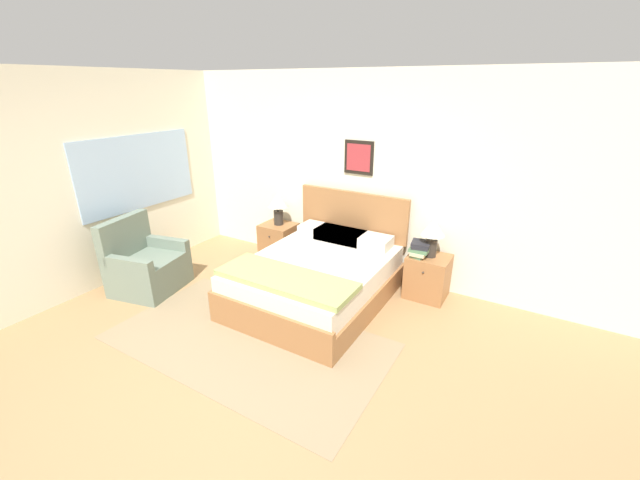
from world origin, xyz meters
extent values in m
plane|color=#99754C|center=(0.00, 0.00, 0.00)|extent=(16.00, 16.00, 0.00)
cube|color=beige|center=(0.00, 2.66, 1.30)|extent=(7.67, 0.06, 2.60)
cube|color=black|center=(-0.05, 2.62, 1.56)|extent=(0.39, 0.02, 0.42)
cube|color=#9E2D33|center=(-0.05, 2.61, 1.56)|extent=(0.32, 0.00, 0.34)
cube|color=beige|center=(-2.66, 1.32, 1.30)|extent=(0.06, 5.03, 2.60)
cube|color=#9EBCDB|center=(-2.62, 1.28, 1.33)|extent=(0.02, 1.69, 0.96)
cube|color=#897556|center=(-0.25, 0.56, 0.00)|extent=(2.80, 1.52, 0.01)
cube|color=#936038|center=(-0.07, 1.60, 0.14)|extent=(1.52, 1.94, 0.28)
cube|color=#936038|center=(-0.07, 0.66, 0.32)|extent=(1.52, 0.06, 0.08)
cube|color=beige|center=(-0.07, 1.60, 0.40)|extent=(1.46, 1.86, 0.24)
cube|color=#936038|center=(-0.07, 2.54, 0.83)|extent=(1.52, 0.06, 0.60)
cube|color=#8E9E5B|center=(-0.07, 1.00, 0.55)|extent=(1.49, 0.54, 0.06)
cube|color=beige|center=(-0.44, 2.31, 0.59)|extent=(0.52, 0.32, 0.14)
cube|color=beige|center=(0.29, 2.31, 0.59)|extent=(0.52, 0.32, 0.14)
cube|color=#9E2D33|center=(-0.07, 2.31, 0.59)|extent=(0.52, 0.32, 0.14)
cube|color=#9E2D33|center=(-0.19, 2.31, 0.59)|extent=(0.52, 0.32, 0.14)
cube|color=slate|center=(-2.02, 0.79, 0.21)|extent=(0.86, 0.91, 0.43)
cube|color=slate|center=(-2.31, 0.73, 0.67)|extent=(0.28, 0.78, 0.49)
cube|color=slate|center=(-2.09, 1.12, 0.50)|extent=(0.72, 0.25, 0.14)
cube|color=slate|center=(-1.95, 0.46, 0.50)|extent=(0.72, 0.25, 0.14)
cube|color=#936038|center=(-1.18, 2.38, 0.27)|extent=(0.48, 0.42, 0.53)
sphere|color=#332D28|center=(-1.18, 2.16, 0.41)|extent=(0.02, 0.02, 0.02)
cube|color=#936038|center=(1.03, 2.38, 0.27)|extent=(0.48, 0.42, 0.53)
sphere|color=#332D28|center=(1.03, 2.16, 0.41)|extent=(0.02, 0.02, 0.02)
cylinder|color=#2D2823|center=(-1.17, 2.39, 0.63)|extent=(0.14, 0.14, 0.21)
cylinder|color=#2D2823|center=(-1.17, 2.39, 0.77)|extent=(0.02, 0.02, 0.06)
cone|color=beige|center=(-1.17, 2.39, 0.89)|extent=(0.28, 0.28, 0.19)
cylinder|color=#2D2823|center=(1.03, 2.39, 0.63)|extent=(0.14, 0.14, 0.21)
cylinder|color=#2D2823|center=(1.03, 2.39, 0.77)|extent=(0.02, 0.02, 0.06)
cone|color=beige|center=(1.03, 2.39, 0.89)|extent=(0.28, 0.28, 0.19)
cube|color=#4C7551|center=(0.92, 2.33, 0.55)|extent=(0.19, 0.27, 0.03)
cube|color=beige|center=(0.92, 2.33, 0.58)|extent=(0.17, 0.28, 0.04)
cube|color=#4C7551|center=(0.92, 2.33, 0.62)|extent=(0.22, 0.25, 0.04)
cube|color=#232328|center=(0.92, 2.33, 0.66)|extent=(0.23, 0.27, 0.04)
cube|color=#232328|center=(0.92, 2.33, 0.69)|extent=(0.24, 0.25, 0.03)
camera|label=1|loc=(2.06, -1.91, 2.43)|focal=22.00mm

